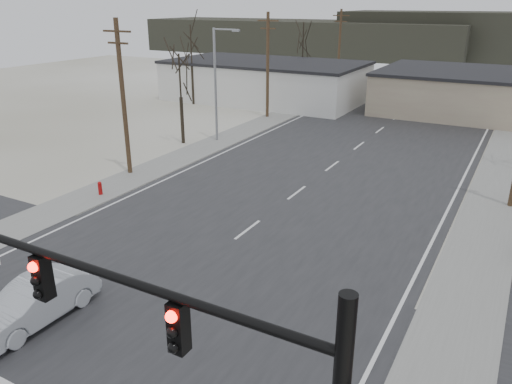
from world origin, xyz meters
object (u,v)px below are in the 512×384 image
(sedan_crossing, at_px, (35,302))
(car_far_a, at_px, (418,105))
(fire_hydrant, at_px, (100,188))
(car_far_b, at_px, (438,86))

(sedan_crossing, height_order, car_far_a, sedan_crossing)
(fire_hydrant, xyz_separation_m, sedan_crossing, (7.34, -10.40, 0.39))
(fire_hydrant, relative_size, car_far_b, 0.19)
(fire_hydrant, distance_m, car_far_b, 48.46)
(fire_hydrant, relative_size, car_far_a, 0.18)
(sedan_crossing, bearing_deg, car_far_a, 85.36)
(car_far_a, relative_size, car_far_b, 1.08)
(sedan_crossing, xyz_separation_m, car_far_b, (3.71, 57.58, -0.01))
(sedan_crossing, distance_m, car_far_a, 44.18)
(sedan_crossing, xyz_separation_m, car_far_a, (4.06, 44.00, -0.07))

